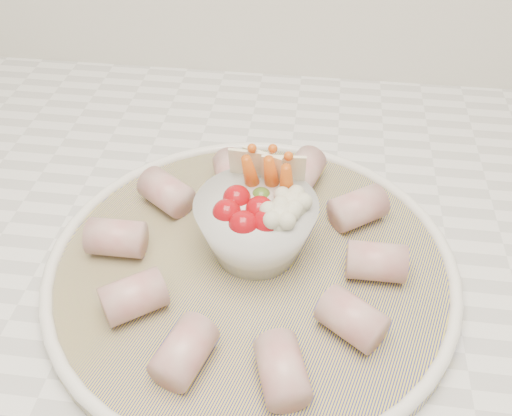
# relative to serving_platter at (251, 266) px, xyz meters

# --- Properties ---
(serving_platter) EXTENTS (0.48, 0.48, 0.02)m
(serving_platter) POSITION_rel_serving_platter_xyz_m (0.00, 0.00, 0.00)
(serving_platter) COLOR navy
(serving_platter) RESTS_ON kitchen_counter
(veggie_bowl) EXTENTS (0.11, 0.11, 0.10)m
(veggie_bowl) POSITION_rel_serving_platter_xyz_m (0.00, 0.02, 0.04)
(veggie_bowl) COLOR silver
(veggie_bowl) RESTS_ON serving_platter
(cured_meat_rolls) EXTENTS (0.29, 0.30, 0.04)m
(cured_meat_rolls) POSITION_rel_serving_platter_xyz_m (-0.00, 0.00, 0.02)
(cured_meat_rolls) COLOR #AC4E4F
(cured_meat_rolls) RESTS_ON serving_platter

